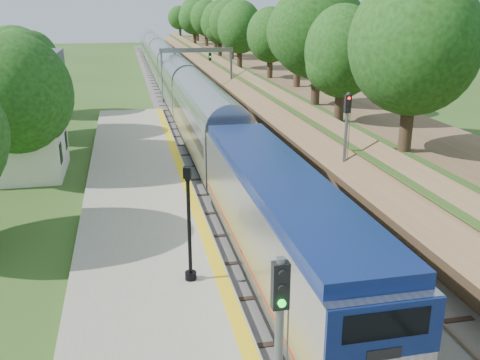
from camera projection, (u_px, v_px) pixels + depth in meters
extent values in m
cube|color=#4C4944|center=(188.00, 95.00, 66.79)|extent=(9.50, 170.00, 0.12)
cube|color=gray|center=(167.00, 95.00, 66.21)|extent=(0.08, 170.00, 0.16)
cube|color=gray|center=(178.00, 94.00, 66.50)|extent=(0.08, 170.00, 0.16)
cube|color=gray|center=(199.00, 94.00, 67.00)|extent=(0.08, 170.00, 0.16)
cube|color=gray|center=(210.00, 93.00, 67.29)|extent=(0.08, 170.00, 0.16)
cube|color=gray|center=(146.00, 250.00, 24.47)|extent=(6.40, 68.00, 0.38)
cube|color=gold|center=(208.00, 241.00, 24.97)|extent=(0.55, 68.00, 0.01)
cube|color=brown|center=(262.00, 81.00, 68.23)|extent=(9.00, 170.00, 3.00)
cube|color=brown|center=(232.00, 84.00, 67.52)|extent=(4.47, 170.00, 4.54)
cylinder|color=#332316|center=(251.00, 59.00, 67.05)|extent=(0.60, 0.60, 2.62)
sphere|color=#17340E|center=(251.00, 30.00, 65.93)|extent=(5.70, 5.70, 5.70)
cylinder|color=#332316|center=(197.00, 37.00, 113.48)|extent=(0.60, 0.60, 2.62)
sphere|color=#17340E|center=(197.00, 19.00, 112.36)|extent=(5.70, 5.70, 5.70)
cube|color=black|center=(61.00, 153.00, 34.34)|extent=(0.05, 1.10, 1.30)
cube|color=black|center=(66.00, 140.00, 37.68)|extent=(0.05, 1.10, 1.30)
cube|color=black|center=(56.00, 110.00, 33.46)|extent=(0.05, 1.10, 1.30)
cube|color=black|center=(62.00, 100.00, 36.81)|extent=(0.05, 1.10, 1.30)
cylinder|color=slate|center=(162.00, 76.00, 60.50)|extent=(0.24, 0.24, 6.20)
cylinder|color=slate|center=(231.00, 75.00, 62.09)|extent=(0.24, 0.24, 6.20)
cube|color=slate|center=(197.00, 50.00, 60.40)|extent=(8.40, 0.25, 0.50)
cube|color=black|center=(175.00, 57.00, 60.00)|extent=(0.30, 0.20, 0.90)
cube|color=black|center=(210.00, 57.00, 60.80)|extent=(0.30, 0.20, 0.90)
cylinder|color=#332316|center=(23.00, 174.00, 32.08)|extent=(0.60, 0.60, 2.45)
sphere|color=#17340E|center=(16.00, 119.00, 31.04)|extent=(5.32, 5.32, 5.32)
cylinder|color=#332316|center=(54.00, 120.00, 46.94)|extent=(0.60, 0.60, 2.45)
sphere|color=#17340E|center=(50.00, 82.00, 45.90)|extent=(5.32, 5.32, 5.32)
cube|color=black|center=(277.00, 268.00, 22.00)|extent=(2.78, 17.38, 0.60)
cube|color=#B7BAC1|center=(278.00, 223.00, 21.37)|extent=(3.02, 18.10, 3.42)
cube|color=navy|center=(280.00, 177.00, 20.77)|extent=(2.90, 17.38, 0.44)
cube|color=navy|center=(385.00, 331.00, 12.64)|extent=(2.99, 0.10, 1.51)
cube|color=black|center=(387.00, 325.00, 12.54)|extent=(2.21, 0.06, 0.75)
cube|color=#A5230F|center=(278.00, 249.00, 21.74)|extent=(3.04, 17.74, 0.10)
cube|color=#B7BAC1|center=(205.00, 126.00, 39.79)|extent=(3.02, 20.11, 3.92)
cube|color=#B7BAC1|center=(178.00, 86.00, 59.02)|extent=(3.02, 20.11, 3.92)
cube|color=#B7BAC1|center=(163.00, 66.00, 78.26)|extent=(3.02, 20.11, 3.92)
cube|color=#B7BAC1|center=(155.00, 54.00, 97.49)|extent=(3.02, 20.11, 3.92)
cube|color=#B7BAC1|center=(149.00, 46.00, 116.73)|extent=(3.02, 20.11, 3.92)
cylinder|color=black|center=(191.00, 276.00, 21.46)|extent=(0.47, 0.47, 0.32)
cylinder|color=black|center=(189.00, 228.00, 20.81)|extent=(0.15, 0.15, 4.14)
cube|color=black|center=(187.00, 172.00, 20.10)|extent=(0.37, 0.37, 0.42)
cube|color=silver|center=(187.00, 172.00, 20.10)|extent=(0.26, 0.26, 0.32)
cube|color=black|center=(280.00, 285.00, 10.54)|extent=(0.34, 0.22, 1.01)
cylinder|color=#0CE526|center=(282.00, 289.00, 10.42)|extent=(0.16, 0.06, 0.16)
cylinder|color=slate|center=(345.00, 148.00, 29.98)|extent=(0.18, 0.18, 6.21)
cube|color=black|center=(348.00, 104.00, 29.20)|extent=(0.34, 0.22, 1.00)
cylinder|color=#FF0C0C|center=(349.00, 104.00, 29.08)|extent=(0.16, 0.06, 0.16)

